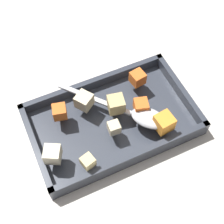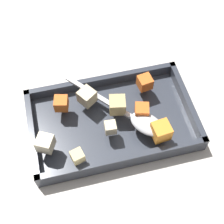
{
  "view_description": "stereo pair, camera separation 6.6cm",
  "coord_description": "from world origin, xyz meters",
  "views": [
    {
      "loc": [
        0.12,
        0.3,
        0.61
      ],
      "look_at": [
        -0.02,
        -0.01,
        0.05
      ],
      "focal_mm": 51.82,
      "sensor_mm": 36.0,
      "label": 1
    },
    {
      "loc": [
        0.06,
        0.32,
        0.61
      ],
      "look_at": [
        -0.02,
        -0.01,
        0.05
      ],
      "focal_mm": 51.82,
      "sensor_mm": 36.0,
      "label": 2
    }
  ],
  "objects": [
    {
      "name": "carrot_chunk_back_center",
      "position": [
        -0.08,
        0.0,
        0.05
      ],
      "size": [
        0.03,
        0.03,
        0.03
      ],
      "primitive_type": "cube",
      "rotation": [
        0.0,
        0.0,
        4.44
      ],
      "color": "orange",
      "rests_on": "baking_dish"
    },
    {
      "name": "ground_plane",
      "position": [
        0.0,
        0.0,
        0.0
      ],
      "size": [
        4.0,
        4.0,
        0.0
      ],
      "primitive_type": "plane",
      "color": "beige"
    },
    {
      "name": "carrot_chunk_corner_nw",
      "position": [
        -0.1,
        0.05,
        0.06
      ],
      "size": [
        0.04,
        0.04,
        0.03
      ],
      "primitive_type": "cube",
      "rotation": [
        0.0,
        0.0,
        1.68
      ],
      "color": "orange",
      "rests_on": "baking_dish"
    },
    {
      "name": "carrot_chunk_center",
      "position": [
        -0.1,
        -0.07,
        0.05
      ],
      "size": [
        0.03,
        0.03,
        0.03
      ],
      "primitive_type": "cube",
      "rotation": [
        0.0,
        0.0,
        3.29
      ],
      "color": "orange",
      "rests_on": "baking_dish"
    },
    {
      "name": "potato_chunk_heap_side",
      "position": [
        0.12,
        0.03,
        0.06
      ],
      "size": [
        0.04,
        0.04,
        0.03
      ],
      "primitive_type": "cube",
      "rotation": [
        0.0,
        0.0,
        2.66
      ],
      "color": "beige",
      "rests_on": "baking_dish"
    },
    {
      "name": "potato_chunk_heap_top",
      "position": [
        0.07,
        0.07,
        0.05
      ],
      "size": [
        0.03,
        0.03,
        0.02
      ],
      "primitive_type": "cube",
      "rotation": [
        0.0,
        0.0,
        0.27
      ],
      "color": "#E0CC89",
      "rests_on": "baking_dish"
    },
    {
      "name": "carrot_chunk_mid_right",
      "position": [
        0.08,
        -0.06,
        0.05
      ],
      "size": [
        0.03,
        0.03,
        0.03
      ],
      "primitive_type": "cube",
      "rotation": [
        0.0,
        0.0,
        6.05
      ],
      "color": "orange",
      "rests_on": "baking_dish"
    },
    {
      "name": "baking_dish",
      "position": [
        -0.02,
        -0.01,
        0.01
      ],
      "size": [
        0.35,
        0.21,
        0.04
      ],
      "color": "#333842",
      "rests_on": "ground_plane"
    },
    {
      "name": "serving_spoon",
      "position": [
        -0.07,
        0.02,
        0.05
      ],
      "size": [
        0.18,
        0.2,
        0.02
      ],
      "rotation": [
        0.0,
        0.0,
        5.42
      ],
      "color": "silver",
      "rests_on": "baking_dish"
    },
    {
      "name": "potato_chunk_far_right",
      "position": [
        -0.01,
        0.02,
        0.05
      ],
      "size": [
        0.02,
        0.02,
        0.02
      ],
      "primitive_type": "cube",
      "rotation": [
        0.0,
        0.0,
        3.08
      ],
      "color": "beige",
      "rests_on": "baking_dish"
    },
    {
      "name": "potato_chunk_near_left",
      "position": [
        0.02,
        -0.06,
        0.06
      ],
      "size": [
        0.04,
        0.04,
        0.03
      ],
      "primitive_type": "cube",
      "rotation": [
        0.0,
        0.0,
        2.17
      ],
      "color": "beige",
      "rests_on": "baking_dish"
    },
    {
      "name": "potato_chunk_corner_se",
      "position": [
        -0.03,
        -0.02,
        0.06
      ],
      "size": [
        0.04,
        0.04,
        0.03
      ],
      "primitive_type": "cube",
      "rotation": [
        0.0,
        0.0,
        2.95
      ],
      "color": "tan",
      "rests_on": "baking_dish"
    }
  ]
}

